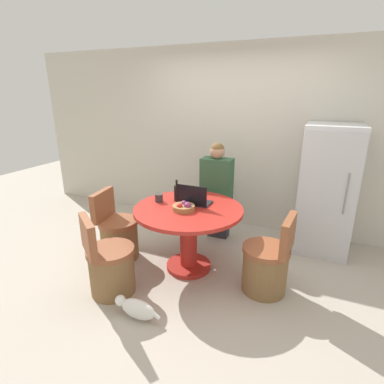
{
  "coord_description": "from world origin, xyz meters",
  "views": [
    {
      "loc": [
        1.17,
        -2.67,
        1.96
      ],
      "look_at": [
        -0.09,
        0.22,
        0.9
      ],
      "focal_mm": 28.0,
      "sensor_mm": 36.0,
      "label": 1
    }
  ],
  "objects_px": {
    "refrigerator": "(327,190)",
    "chair_right_side": "(267,266)",
    "person_seated": "(218,188)",
    "chair_left_side": "(118,235)",
    "chair_near_left_corner": "(110,267)",
    "fruit_bowl": "(184,207)",
    "cat": "(137,308)",
    "bottle": "(177,193)",
    "dining_table": "(188,225)",
    "laptop": "(194,200)"
  },
  "relations": [
    {
      "from": "chair_right_side",
      "to": "person_seated",
      "type": "bearing_deg",
      "value": -132.27
    },
    {
      "from": "chair_near_left_corner",
      "to": "chair_right_side",
      "type": "relative_size",
      "value": 1.0
    },
    {
      "from": "person_seated",
      "to": "bottle",
      "type": "distance_m",
      "value": 0.74
    },
    {
      "from": "chair_near_left_corner",
      "to": "person_seated",
      "type": "bearing_deg",
      "value": -74.18
    },
    {
      "from": "fruit_bowl",
      "to": "person_seated",
      "type": "bearing_deg",
      "value": 85.68
    },
    {
      "from": "person_seated",
      "to": "fruit_bowl",
      "type": "distance_m",
      "value": 0.92
    },
    {
      "from": "laptop",
      "to": "chair_left_side",
      "type": "bearing_deg",
      "value": 14.75
    },
    {
      "from": "refrigerator",
      "to": "dining_table",
      "type": "height_order",
      "value": "refrigerator"
    },
    {
      "from": "refrigerator",
      "to": "bottle",
      "type": "xyz_separation_m",
      "value": [
        -1.6,
        -0.96,
        0.05
      ]
    },
    {
      "from": "fruit_bowl",
      "to": "cat",
      "type": "height_order",
      "value": "fruit_bowl"
    },
    {
      "from": "dining_table",
      "to": "bottle",
      "type": "bearing_deg",
      "value": 145.12
    },
    {
      "from": "dining_table",
      "to": "person_seated",
      "type": "bearing_deg",
      "value": 86.19
    },
    {
      "from": "cat",
      "to": "bottle",
      "type": "bearing_deg",
      "value": -82.91
    },
    {
      "from": "refrigerator",
      "to": "chair_near_left_corner",
      "type": "relative_size",
      "value": 1.9
    },
    {
      "from": "dining_table",
      "to": "laptop",
      "type": "height_order",
      "value": "laptop"
    },
    {
      "from": "person_seated",
      "to": "bottle",
      "type": "height_order",
      "value": "person_seated"
    },
    {
      "from": "person_seated",
      "to": "cat",
      "type": "distance_m",
      "value": 1.88
    },
    {
      "from": "chair_right_side",
      "to": "person_seated",
      "type": "distance_m",
      "value": 1.31
    },
    {
      "from": "chair_right_side",
      "to": "cat",
      "type": "xyz_separation_m",
      "value": [
        -1.0,
        -0.87,
        -0.19
      ]
    },
    {
      "from": "chair_near_left_corner",
      "to": "chair_left_side",
      "type": "bearing_deg",
      "value": -22.81
    },
    {
      "from": "cat",
      "to": "chair_left_side",
      "type": "bearing_deg",
      "value": -44.99
    },
    {
      "from": "chair_right_side",
      "to": "chair_left_side",
      "type": "bearing_deg",
      "value": -84.08
    },
    {
      "from": "chair_near_left_corner",
      "to": "cat",
      "type": "height_order",
      "value": "chair_near_left_corner"
    },
    {
      "from": "refrigerator",
      "to": "bottle",
      "type": "distance_m",
      "value": 1.86
    },
    {
      "from": "dining_table",
      "to": "laptop",
      "type": "xyz_separation_m",
      "value": [
        0.02,
        0.12,
        0.26
      ]
    },
    {
      "from": "fruit_bowl",
      "to": "chair_right_side",
      "type": "bearing_deg",
      "value": 1.13
    },
    {
      "from": "refrigerator",
      "to": "chair_right_side",
      "type": "relative_size",
      "value": 1.9
    },
    {
      "from": "refrigerator",
      "to": "chair_near_left_corner",
      "type": "height_order",
      "value": "refrigerator"
    },
    {
      "from": "person_seated",
      "to": "cat",
      "type": "xyz_separation_m",
      "value": [
        -0.15,
        -1.77,
        -0.64
      ]
    },
    {
      "from": "person_seated",
      "to": "laptop",
      "type": "distance_m",
      "value": 0.71
    },
    {
      "from": "chair_near_left_corner",
      "to": "person_seated",
      "type": "xyz_separation_m",
      "value": [
        0.6,
        1.55,
        0.45
      ]
    },
    {
      "from": "cat",
      "to": "laptop",
      "type": "bearing_deg",
      "value": -95.33
    },
    {
      "from": "bottle",
      "to": "cat",
      "type": "xyz_separation_m",
      "value": [
        0.12,
        -1.09,
        -0.75
      ]
    },
    {
      "from": "refrigerator",
      "to": "fruit_bowl",
      "type": "relative_size",
      "value": 6.67
    },
    {
      "from": "fruit_bowl",
      "to": "cat",
      "type": "relative_size",
      "value": 0.51
    },
    {
      "from": "dining_table",
      "to": "bottle",
      "type": "xyz_separation_m",
      "value": [
        -0.22,
        0.15,
        0.31
      ]
    },
    {
      "from": "dining_table",
      "to": "chair_near_left_corner",
      "type": "relative_size",
      "value": 1.42
    },
    {
      "from": "dining_table",
      "to": "cat",
      "type": "height_order",
      "value": "dining_table"
    },
    {
      "from": "refrigerator",
      "to": "person_seated",
      "type": "xyz_separation_m",
      "value": [
        -1.33,
        -0.28,
        -0.07
      ]
    },
    {
      "from": "laptop",
      "to": "cat",
      "type": "relative_size",
      "value": 0.73
    },
    {
      "from": "chair_left_side",
      "to": "person_seated",
      "type": "relative_size",
      "value": 0.63
    },
    {
      "from": "chair_left_side",
      "to": "cat",
      "type": "distance_m",
      "value": 1.16
    },
    {
      "from": "chair_right_side",
      "to": "person_seated",
      "type": "height_order",
      "value": "person_seated"
    },
    {
      "from": "laptop",
      "to": "bottle",
      "type": "relative_size",
      "value": 1.38
    },
    {
      "from": "chair_near_left_corner",
      "to": "refrigerator",
      "type": "bearing_deg",
      "value": -99.54
    },
    {
      "from": "chair_right_side",
      "to": "bottle",
      "type": "xyz_separation_m",
      "value": [
        -1.12,
        0.22,
        0.56
      ]
    },
    {
      "from": "refrigerator",
      "to": "dining_table",
      "type": "distance_m",
      "value": 1.79
    },
    {
      "from": "laptop",
      "to": "chair_right_side",
      "type": "bearing_deg",
      "value": 167.66
    },
    {
      "from": "chair_near_left_corner",
      "to": "chair_right_side",
      "type": "bearing_deg",
      "value": -118.74
    },
    {
      "from": "chair_left_side",
      "to": "fruit_bowl",
      "type": "bearing_deg",
      "value": -95.51
    }
  ]
}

